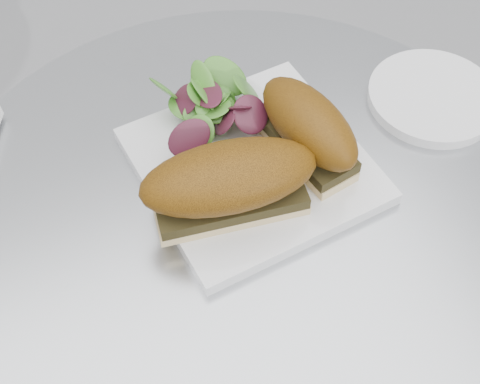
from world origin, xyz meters
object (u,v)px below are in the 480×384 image
object	(u,v)px
plate	(252,165)
saucer	(433,97)
sandwich_right	(308,128)
sandwich_left	(229,182)

from	to	relation	value
plate	saucer	world-z (taller)	plate
sandwich_right	plate	bearing A→B (deg)	-113.73
saucer	plate	bearing A→B (deg)	-176.44
sandwich_left	saucer	distance (m)	0.30
plate	sandwich_right	size ratio (longest dim) A/B	1.54
plate	saucer	xyz separation A→B (m)	(0.25, 0.02, -0.00)
sandwich_right	saucer	bearing A→B (deg)	87.48
saucer	sandwich_left	bearing A→B (deg)	-167.82
plate	sandwich_right	bearing A→B (deg)	-12.58
plate	sandwich_left	distance (m)	0.08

